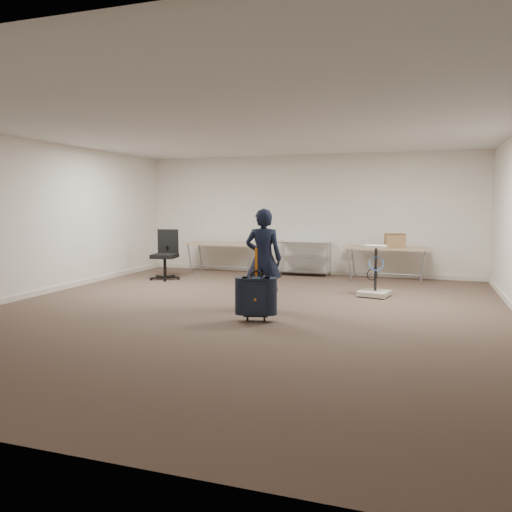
% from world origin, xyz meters
% --- Properties ---
extents(ground, '(9.00, 9.00, 0.00)m').
position_xyz_m(ground, '(0.00, 0.00, 0.00)').
color(ground, '#4C392E').
rests_on(ground, ground).
extents(room_shell, '(8.00, 9.00, 9.00)m').
position_xyz_m(room_shell, '(0.00, 1.38, 0.05)').
color(room_shell, white).
rests_on(room_shell, ground).
extents(folding_table_left, '(1.80, 0.75, 0.73)m').
position_xyz_m(folding_table_left, '(-1.90, 3.95, 0.68)').
color(folding_table_left, tan).
rests_on(folding_table_left, ground).
extents(folding_table_right, '(1.80, 0.75, 0.73)m').
position_xyz_m(folding_table_right, '(1.90, 3.95, 0.68)').
color(folding_table_right, tan).
rests_on(folding_table_right, ground).
extents(wire_shelf, '(1.22, 0.47, 0.80)m').
position_xyz_m(wire_shelf, '(0.00, 4.20, 0.44)').
color(wire_shelf, silver).
rests_on(wire_shelf, ground).
extents(person, '(0.62, 0.45, 1.60)m').
position_xyz_m(person, '(0.24, 0.38, 0.80)').
color(person, black).
rests_on(person, ground).
extents(suitcase, '(0.42, 0.30, 1.05)m').
position_xyz_m(suitcase, '(0.40, -0.50, 0.36)').
color(suitcase, black).
rests_on(suitcase, ground).
extents(office_chair, '(0.66, 0.66, 1.10)m').
position_xyz_m(office_chair, '(-2.76, 2.65, 0.33)').
color(office_chair, black).
rests_on(office_chair, ground).
extents(equipment_cart, '(0.60, 0.60, 0.93)m').
position_xyz_m(equipment_cart, '(1.83, 1.98, 0.24)').
color(equipment_cart, beige).
rests_on(equipment_cart, ground).
extents(cardboard_box, '(0.46, 0.39, 0.30)m').
position_xyz_m(cardboard_box, '(2.06, 3.93, 0.88)').
color(cardboard_box, olive).
rests_on(cardboard_box, folding_table_right).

